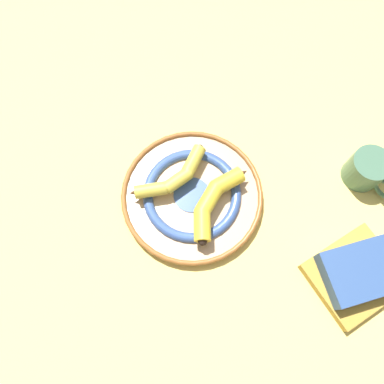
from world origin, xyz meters
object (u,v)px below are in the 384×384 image
banana_a (214,200)px  banana_b (172,178)px  book_stack (358,273)px  decorative_bowl (192,195)px  coffee_mug (367,170)px

banana_a → banana_b: bearing=-90.7°
banana_a → banana_b: (0.11, -0.02, -0.00)m
banana_a → book_stack: size_ratio=0.87×
banana_b → decorative_bowl: bearing=-71.7°
decorative_bowl → coffee_mug: coffee_mug is taller
banana_a → coffee_mug: coffee_mug is taller
decorative_bowl → banana_b: bearing=-13.9°
coffee_mug → decorative_bowl: bearing=-117.4°
decorative_bowl → banana_b: banana_b is taller
decorative_bowl → banana_a: bearing=174.6°
decorative_bowl → book_stack: book_stack is taller
banana_b → book_stack: book_stack is taller
banana_b → coffee_mug: bearing=-34.1°
book_stack → coffee_mug: size_ratio=1.99×
banana_a → book_stack: 0.34m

